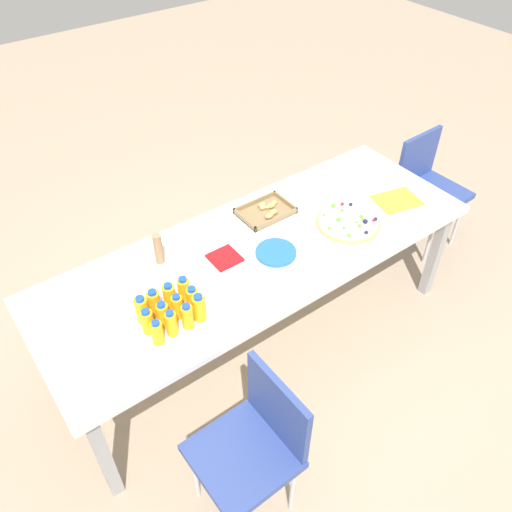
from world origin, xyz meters
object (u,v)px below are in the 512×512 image
(party_table, at_px, (260,256))
(juice_bottle_0, at_px, (157,333))
(juice_bottle_9, at_px, (154,303))
(fruit_pizza, at_px, (348,222))
(juice_bottle_7, at_px, (193,299))
(napkin_stack, at_px, (225,258))
(juice_bottle_1, at_px, (171,323))
(juice_bottle_10, at_px, (169,296))
(chair_near_left, at_px, (255,441))
(plate_stack, at_px, (276,252))
(juice_bottle_8, at_px, (142,310))
(cardboard_tube, at_px, (158,249))
(paper_folder, at_px, (397,200))
(juice_bottle_6, at_px, (177,307))
(juice_bottle_2, at_px, (187,316))
(juice_bottle_5, at_px, (163,314))
(juice_bottle_11, at_px, (184,289))
(snack_tray, at_px, (266,211))
(juice_bottle_4, at_px, (147,321))
(juice_bottle_3, at_px, (199,308))
(chair_end, at_px, (427,182))

(party_table, xyz_separation_m, juice_bottle_0, (-0.74, -0.24, 0.12))
(juice_bottle_9, distance_m, fruit_pizza, 1.19)
(juice_bottle_7, xyz_separation_m, napkin_stack, (0.31, 0.20, -0.06))
(juice_bottle_1, relative_size, juice_bottle_10, 1.01)
(chair_near_left, height_order, juice_bottle_9, juice_bottle_9)
(juice_bottle_7, bearing_deg, plate_stack, 7.89)
(juice_bottle_8, distance_m, plate_stack, 0.77)
(cardboard_tube, distance_m, paper_folder, 1.44)
(juice_bottle_8, distance_m, cardboard_tube, 0.40)
(juice_bottle_0, bearing_deg, chair_near_left, -75.67)
(juice_bottle_10, bearing_deg, juice_bottle_6, -91.24)
(juice_bottle_2, bearing_deg, juice_bottle_5, 136.74)
(juice_bottle_10, height_order, plate_stack, juice_bottle_10)
(juice_bottle_8, distance_m, juice_bottle_11, 0.22)
(juice_bottle_2, relative_size, cardboard_tube, 0.78)
(chair_near_left, relative_size, snack_tray, 2.72)
(fruit_pizza, distance_m, plate_stack, 0.49)
(juice_bottle_8, height_order, cardboard_tube, cardboard_tube)
(juice_bottle_7, distance_m, cardboard_tube, 0.39)
(snack_tray, height_order, paper_folder, snack_tray)
(party_table, relative_size, plate_stack, 11.25)
(juice_bottle_1, distance_m, juice_bottle_10, 0.17)
(juice_bottle_9, height_order, napkin_stack, juice_bottle_9)
(chair_near_left, xyz_separation_m, juice_bottle_9, (-0.07, 0.70, 0.30))
(juice_bottle_7, relative_size, snack_tray, 0.46)
(juice_bottle_11, bearing_deg, juice_bottle_9, 179.10)
(juice_bottle_6, bearing_deg, juice_bottle_4, 179.27)
(juice_bottle_9, relative_size, plate_stack, 0.68)
(juice_bottle_0, xyz_separation_m, juice_bottle_3, (0.22, 0.01, 0.01))
(chair_end, distance_m, juice_bottle_4, 2.29)
(juice_bottle_6, bearing_deg, chair_end, 6.25)
(paper_folder, bearing_deg, juice_bottle_4, -179.47)
(juice_bottle_5, xyz_separation_m, juice_bottle_8, (-0.06, 0.07, 0.01))
(juice_bottle_7, distance_m, fruit_pizza, 1.04)
(juice_bottle_0, bearing_deg, fruit_pizza, 4.95)
(juice_bottle_3, height_order, napkin_stack, juice_bottle_3)
(juice_bottle_10, bearing_deg, plate_stack, -0.59)
(juice_bottle_4, relative_size, cardboard_tube, 0.76)
(juice_bottle_9, height_order, juice_bottle_11, juice_bottle_9)
(chair_near_left, height_order, plate_stack, chair_near_left)
(chair_end, xyz_separation_m, juice_bottle_0, (-2.25, -0.31, 0.29))
(juice_bottle_3, height_order, juice_bottle_6, juice_bottle_3)
(juice_bottle_8, xyz_separation_m, fruit_pizza, (1.26, -0.04, -0.06))
(snack_tray, bearing_deg, fruit_pizza, -48.69)
(juice_bottle_10, bearing_deg, party_table, 7.66)
(juice_bottle_5, xyz_separation_m, juice_bottle_11, (0.16, 0.08, 0.00))
(chair_near_left, bearing_deg, juice_bottle_3, -9.40)
(juice_bottle_1, distance_m, juice_bottle_8, 0.16)
(juice_bottle_0, height_order, juice_bottle_4, juice_bottle_4)
(juice_bottle_6, bearing_deg, cardboard_tube, 73.87)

